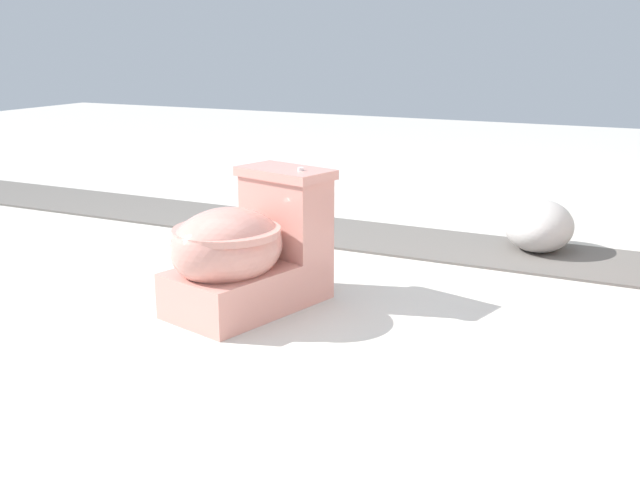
% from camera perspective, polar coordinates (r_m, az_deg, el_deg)
% --- Properties ---
extents(ground_plane, '(14.00, 14.00, 0.00)m').
position_cam_1_polar(ground_plane, '(2.92, -10.78, -4.84)').
color(ground_plane, beige).
extents(gravel_strip, '(0.56, 8.00, 0.01)m').
position_cam_1_polar(gravel_strip, '(3.76, 6.86, -0.10)').
color(gravel_strip, '#605B56').
rests_on(gravel_strip, ground).
extents(toilet, '(0.70, 0.52, 0.52)m').
position_cam_1_polar(toilet, '(2.79, -5.61, -0.89)').
color(toilet, tan).
rests_on(toilet, ground).
extents(boulder_near, '(0.48, 0.40, 0.25)m').
position_cam_1_polar(boulder_near, '(3.71, 16.33, 1.06)').
color(boulder_near, '#B7B2AD').
rests_on(boulder_near, ground).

